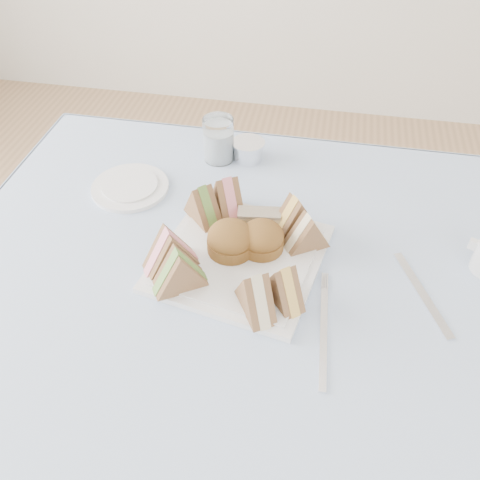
# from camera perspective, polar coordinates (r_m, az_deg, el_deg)

# --- Properties ---
(floor) EXTENTS (4.00, 4.00, 0.00)m
(floor) POSITION_cam_1_polar(r_m,az_deg,el_deg) (1.51, -1.67, -24.70)
(floor) COLOR #9E7751
(floor) RESTS_ON ground
(table) EXTENTS (0.90, 0.90, 0.74)m
(table) POSITION_cam_1_polar(r_m,az_deg,el_deg) (1.17, -2.05, -18.04)
(table) COLOR brown
(table) RESTS_ON floor
(tablecloth) EXTENTS (1.02, 1.02, 0.01)m
(tablecloth) POSITION_cam_1_polar(r_m,az_deg,el_deg) (0.86, -2.66, -6.25)
(tablecloth) COLOR #C2DFFE
(tablecloth) RESTS_ON table
(serving_plate) EXTENTS (0.32, 0.32, 0.01)m
(serving_plate) POSITION_cam_1_polar(r_m,az_deg,el_deg) (0.91, 0.00, -2.00)
(serving_plate) COLOR white
(serving_plate) RESTS_ON tablecloth
(sandwich_fl_a) EXTENTS (0.10, 0.09, 0.08)m
(sandwich_fl_a) POSITION_cam_1_polar(r_m,az_deg,el_deg) (0.87, -7.91, -0.92)
(sandwich_fl_a) COLOR brown
(sandwich_fl_a) RESTS_ON serving_plate
(sandwich_fl_b) EXTENTS (0.10, 0.08, 0.08)m
(sandwich_fl_b) POSITION_cam_1_polar(r_m,az_deg,el_deg) (0.83, -6.87, -3.19)
(sandwich_fl_b) COLOR brown
(sandwich_fl_b) RESTS_ON serving_plate
(sandwich_fr_a) EXTENTS (0.08, 0.09, 0.07)m
(sandwich_fr_a) POSITION_cam_1_polar(r_m,az_deg,el_deg) (0.81, 4.95, -4.92)
(sandwich_fr_a) COLOR brown
(sandwich_fr_a) RESTS_ON serving_plate
(sandwich_fr_b) EXTENTS (0.08, 0.10, 0.08)m
(sandwich_fr_b) POSITION_cam_1_polar(r_m,az_deg,el_deg) (0.80, 1.76, -5.88)
(sandwich_fr_b) COLOR brown
(sandwich_fr_b) RESTS_ON serving_plate
(sandwich_bl_a) EXTENTS (0.09, 0.09, 0.08)m
(sandwich_bl_a) POSITION_cam_1_polar(r_m,az_deg,el_deg) (0.95, -4.21, 4.18)
(sandwich_bl_a) COLOR brown
(sandwich_bl_a) RESTS_ON serving_plate
(sandwich_bl_b) EXTENTS (0.09, 0.10, 0.08)m
(sandwich_bl_b) POSITION_cam_1_polar(r_m,az_deg,el_deg) (0.97, -1.45, 5.04)
(sandwich_bl_b) COLOR brown
(sandwich_bl_b) RESTS_ON serving_plate
(sandwich_br_a) EXTENTS (0.09, 0.08, 0.07)m
(sandwich_br_a) POSITION_cam_1_polar(r_m,az_deg,el_deg) (0.90, 7.57, 1.00)
(sandwich_br_a) COLOR brown
(sandwich_br_a) RESTS_ON serving_plate
(sandwich_br_b) EXTENTS (0.09, 0.09, 0.08)m
(sandwich_br_b) POSITION_cam_1_polar(r_m,az_deg,el_deg) (0.93, 6.12, 2.97)
(sandwich_br_b) COLOR brown
(sandwich_br_b) RESTS_ON serving_plate
(scone_left) EXTENTS (0.10, 0.10, 0.06)m
(scone_left) POSITION_cam_1_polar(r_m,az_deg,el_deg) (0.89, -1.06, 0.09)
(scone_left) COLOR olive
(scone_left) RESTS_ON serving_plate
(scone_right) EXTENTS (0.09, 0.09, 0.05)m
(scone_right) POSITION_cam_1_polar(r_m,az_deg,el_deg) (0.90, 2.46, 0.21)
(scone_right) COLOR olive
(scone_right) RESTS_ON serving_plate
(pastry_slice) EXTENTS (0.08, 0.04, 0.04)m
(pastry_slice) POSITION_cam_1_polar(r_m,az_deg,el_deg) (0.95, 2.16, 2.36)
(pastry_slice) COLOR #D1B58D
(pastry_slice) RESTS_ON serving_plate
(side_plate) EXTENTS (0.18, 0.18, 0.01)m
(side_plate) POSITION_cam_1_polar(r_m,az_deg,el_deg) (1.09, -12.23, 5.80)
(side_plate) COLOR white
(side_plate) RESTS_ON tablecloth
(water_glass) EXTENTS (0.08, 0.08, 0.10)m
(water_glass) POSITION_cam_1_polar(r_m,az_deg,el_deg) (1.13, -2.42, 11.21)
(water_glass) COLOR white
(water_glass) RESTS_ON tablecloth
(tea_strainer) EXTENTS (0.08, 0.08, 0.04)m
(tea_strainer) POSITION_cam_1_polar(r_m,az_deg,el_deg) (1.14, 0.93, 9.92)
(tea_strainer) COLOR silver
(tea_strainer) RESTS_ON tablecloth
(knife) EXTENTS (0.09, 0.18, 0.00)m
(knife) POSITION_cam_1_polar(r_m,az_deg,el_deg) (0.91, 19.76, -5.68)
(knife) COLOR silver
(knife) RESTS_ON tablecloth
(fork) EXTENTS (0.02, 0.20, 0.00)m
(fork) POSITION_cam_1_polar(r_m,az_deg,el_deg) (0.81, 9.35, -10.62)
(fork) COLOR silver
(fork) RESTS_ON tablecloth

